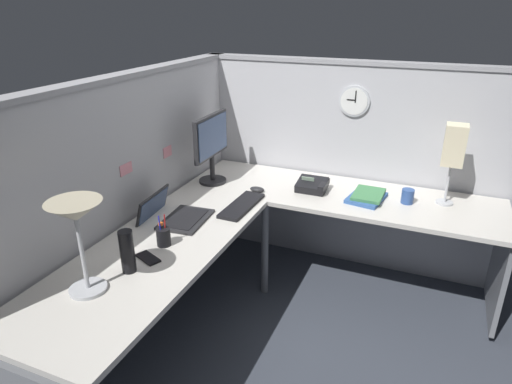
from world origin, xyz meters
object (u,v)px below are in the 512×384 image
object	(u,v)px
desk_lamp_dome	(76,219)
office_phone	(313,186)
keyboard	(242,205)
desk_lamp_paper	(454,147)
cell_phone	(148,258)
book_stack	(367,196)
monitor	(212,144)
computer_mouse	(257,189)
pen_cup	(163,237)
thermos_flask	(127,251)
wall_clock	(354,101)
coffee_mug	(408,196)
laptop	(171,215)

from	to	relation	value
desk_lamp_dome	office_phone	world-z (taller)	desk_lamp_dome
keyboard	desk_lamp_paper	bearing A→B (deg)	-63.51
desk_lamp_dome	cell_phone	distance (m)	0.50
book_stack	monitor	bearing A→B (deg)	96.05
computer_mouse	cell_phone	size ratio (longest dim) A/B	0.72
pen_cup	thermos_flask	bearing A→B (deg)	177.15
desk_lamp_dome	wall_clock	world-z (taller)	wall_clock
office_phone	coffee_mug	size ratio (longest dim) A/B	2.15
monitor	desk_lamp_dome	xyz separation A→B (m)	(-1.42, -0.10, 0.07)
computer_mouse	desk_lamp_dome	world-z (taller)	desk_lamp_dome
pen_cup	desk_lamp_paper	world-z (taller)	desk_lamp_paper
monitor	laptop	xyz separation A→B (m)	(-0.64, -0.05, -0.27)
monitor	book_stack	size ratio (longest dim) A/B	1.60
book_stack	thermos_flask	bearing A→B (deg)	145.21
pen_cup	book_stack	xyz separation A→B (m)	(1.05, -0.91, -0.03)
monitor	desk_lamp_paper	distance (m)	1.61
desk_lamp_dome	pen_cup	size ratio (longest dim) A/B	2.47
laptop	keyboard	xyz separation A→B (m)	(0.32, -0.33, -0.01)
book_stack	cell_phone	bearing A→B (deg)	142.96
thermos_flask	coffee_mug	bearing A→B (deg)	-40.66
desk_lamp_dome	thermos_flask	bearing A→B (deg)	-20.16
thermos_flask	book_stack	distance (m)	1.63
thermos_flask	coffee_mug	xyz separation A→B (m)	(1.37, -1.18, -0.06)
computer_mouse	thermos_flask	world-z (taller)	thermos_flask
laptop	cell_phone	xyz separation A→B (m)	(-0.45, -0.15, -0.02)
computer_mouse	laptop	bearing A→B (deg)	151.56
computer_mouse	desk_lamp_paper	world-z (taller)	desk_lamp_paper
thermos_flask	cell_phone	bearing A→B (deg)	-7.76
office_phone	book_stack	size ratio (longest dim) A/B	0.66
monitor	computer_mouse	distance (m)	0.46
monitor	laptop	distance (m)	0.69
desk_lamp_dome	computer_mouse	bearing A→B (deg)	-11.05
keyboard	cell_phone	distance (m)	0.79
thermos_flask	book_stack	world-z (taller)	thermos_flask
office_phone	book_stack	bearing A→B (deg)	-90.83
book_stack	coffee_mug	world-z (taller)	coffee_mug
monitor	coffee_mug	size ratio (longest dim) A/B	5.21
office_phone	coffee_mug	distance (m)	0.63
monitor	keyboard	xyz separation A→B (m)	(-0.32, -0.38, -0.28)
monitor	coffee_mug	bearing A→B (deg)	-83.41
pen_cup	thermos_flask	world-z (taller)	thermos_flask
desk_lamp_paper	wall_clock	bearing A→B (deg)	70.08
cell_phone	thermos_flask	xyz separation A→B (m)	(-0.13, 0.02, 0.10)
keyboard	computer_mouse	world-z (taller)	computer_mouse
book_stack	wall_clock	distance (m)	0.70
computer_mouse	desk_lamp_dome	size ratio (longest dim) A/B	0.23
cell_phone	coffee_mug	size ratio (longest dim) A/B	1.50
desk_lamp_dome	desk_lamp_paper	xyz separation A→B (m)	(1.67, -1.48, 0.02)
pen_cup	office_phone	bearing A→B (deg)	-26.82
keyboard	cell_phone	size ratio (longest dim) A/B	2.99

